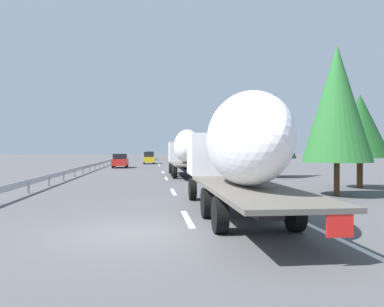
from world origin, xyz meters
TOP-DOWN VIEW (x-y plane):
  - ground_plane at (40.00, 0.00)m, footprint 260.00×260.00m
  - lane_stripe_0 at (2.00, -1.80)m, footprint 3.20×0.20m
  - lane_stripe_1 at (10.19, -1.80)m, footprint 3.20×0.20m
  - lane_stripe_2 at (20.00, -1.80)m, footprint 3.20×0.20m
  - lane_stripe_3 at (28.32, -1.80)m, footprint 3.20×0.20m
  - lane_stripe_4 at (44.55, -1.80)m, footprint 3.20×0.20m
  - lane_stripe_5 at (49.83, -1.80)m, footprint 3.20×0.20m
  - edge_line_right at (45.00, -5.50)m, footprint 110.00×0.20m
  - truck_lead at (22.23, -3.60)m, footprint 12.02×2.55m
  - truck_trailing at (2.38, -3.60)m, footprint 12.85×2.55m
  - car_black_suv at (75.26, -0.26)m, footprint 4.77×1.89m
  - car_yellow_coupe at (51.54, -0.24)m, footprint 4.79×1.80m
  - car_blue_sedan at (89.11, -0.28)m, footprint 4.30×1.88m
  - car_red_compact at (38.63, 3.40)m, footprint 4.36×1.88m
  - road_sign at (39.96, -6.70)m, footprint 0.10×0.90m
  - tree_0 at (10.93, -13.25)m, footprint 3.50×3.50m
  - tree_1 at (7.46, -9.98)m, footprint 3.47×3.47m
  - tree_2 at (37.20, -12.83)m, footprint 3.16×3.16m
  - tree_3 at (83.09, -12.85)m, footprint 3.08×3.08m
  - tree_4 at (55.99, -12.91)m, footprint 2.55×2.55m
  - tree_5 at (20.38, -11.07)m, footprint 3.60×3.60m
  - guardrail_median at (43.00, 6.00)m, footprint 94.00×0.10m

SIDE VIEW (x-z plane):
  - ground_plane at x=40.00m, z-range 0.00..0.00m
  - lane_stripe_0 at x=2.00m, z-range 0.00..0.01m
  - lane_stripe_1 at x=10.19m, z-range 0.00..0.01m
  - lane_stripe_2 at x=20.00m, z-range 0.00..0.01m
  - lane_stripe_3 at x=28.32m, z-range 0.00..0.01m
  - lane_stripe_4 at x=44.55m, z-range 0.00..0.01m
  - lane_stripe_5 at x=49.83m, z-range 0.00..0.01m
  - edge_line_right at x=45.00m, z-range 0.00..0.01m
  - guardrail_median at x=43.00m, z-range 0.20..0.96m
  - car_black_suv at x=75.26m, z-range 0.02..1.79m
  - car_red_compact at x=38.63m, z-range 0.01..1.84m
  - car_blue_sedan at x=89.11m, z-range 0.01..1.87m
  - car_yellow_coupe at x=51.54m, z-range -0.01..1.99m
  - road_sign at x=39.96m, z-range 0.58..3.56m
  - truck_lead at x=22.23m, z-range 0.28..4.32m
  - truck_trailing at x=2.38m, z-range 0.31..4.53m
  - tree_0 at x=10.93m, z-range 0.92..6.66m
  - tree_3 at x=83.09m, z-range 0.65..7.21m
  - tree_4 at x=55.99m, z-range 0.72..7.81m
  - tree_5 at x=20.38m, z-range 0.80..7.95m
  - tree_2 at x=37.20m, z-range 0.91..8.27m
  - tree_1 at x=7.46m, z-range 0.86..8.54m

